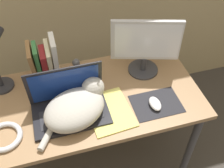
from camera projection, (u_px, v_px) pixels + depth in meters
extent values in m
cube|color=#93704C|center=(93.00, 98.00, 1.54)|extent=(1.18, 0.61, 0.03)
cylinder|color=#38383D|center=(190.00, 149.00, 1.74)|extent=(0.04, 0.04, 0.70)
cylinder|color=#38383D|center=(8.00, 123.00, 1.87)|extent=(0.04, 0.04, 0.70)
cylinder|color=#38383D|center=(158.00, 90.00, 2.08)|extent=(0.04, 0.04, 0.70)
cube|color=black|center=(71.00, 114.00, 1.44)|extent=(0.38, 0.23, 0.02)
cube|color=#28282D|center=(71.00, 115.00, 1.42)|extent=(0.32, 0.12, 0.00)
cube|color=black|center=(65.00, 84.00, 1.42)|extent=(0.38, 0.03, 0.23)
cube|color=navy|center=(65.00, 84.00, 1.41)|extent=(0.35, 0.03, 0.20)
ellipsoid|color=#B2ADA3|center=(75.00, 109.00, 1.39)|extent=(0.39, 0.35, 0.13)
sphere|color=#B2ADA3|center=(93.00, 88.00, 1.45)|extent=(0.12, 0.12, 0.12)
cone|color=#B2ADA3|center=(90.00, 77.00, 1.44)|extent=(0.04, 0.04, 0.03)
cone|color=#B2ADA3|center=(98.00, 84.00, 1.40)|extent=(0.04, 0.04, 0.03)
cylinder|color=#B2ADA3|center=(47.00, 138.00, 1.33)|extent=(0.10, 0.14, 0.03)
cylinder|color=#333338|center=(143.00, 69.00, 1.68)|extent=(0.18, 0.18, 0.01)
cylinder|color=#333338|center=(144.00, 63.00, 1.64)|extent=(0.04, 0.04, 0.08)
cube|color=#B2B2B7|center=(146.00, 40.00, 1.52)|extent=(0.37, 0.13, 0.25)
cube|color=silver|center=(147.00, 42.00, 1.52)|extent=(0.34, 0.11, 0.22)
cube|color=#232328|center=(156.00, 104.00, 1.50)|extent=(0.26, 0.19, 0.00)
ellipsoid|color=silver|center=(155.00, 104.00, 1.47)|extent=(0.06, 0.10, 0.03)
cube|color=olive|center=(33.00, 64.00, 1.55)|extent=(0.03, 0.16, 0.23)
cube|color=#387A42|center=(38.00, 63.00, 1.55)|extent=(0.03, 0.12, 0.23)
cube|color=maroon|center=(45.00, 65.00, 1.57)|extent=(0.03, 0.13, 0.19)
cube|color=beige|center=(50.00, 62.00, 1.57)|extent=(0.02, 0.17, 0.21)
cube|color=white|center=(55.00, 58.00, 1.56)|extent=(0.03, 0.14, 0.26)
cylinder|color=#28282D|center=(3.00, 86.00, 1.58)|extent=(0.13, 0.13, 0.01)
torus|color=silver|center=(4.00, 137.00, 1.34)|extent=(0.17, 0.17, 0.03)
cube|color=#E5DB6B|center=(109.00, 111.00, 1.46)|extent=(0.24, 0.29, 0.01)
cylinder|color=#232328|center=(77.00, 67.00, 1.68)|extent=(0.02, 0.02, 0.02)
sphere|color=#4C4C51|center=(76.00, 63.00, 1.65)|extent=(0.05, 0.05, 0.05)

